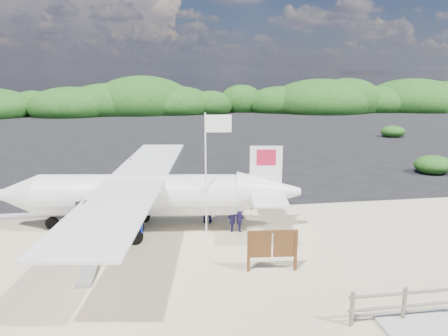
# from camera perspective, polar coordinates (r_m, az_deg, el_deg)

# --- Properties ---
(ground) EXTENTS (160.00, 160.00, 0.00)m
(ground) POSITION_cam_1_polar(r_m,az_deg,el_deg) (15.46, -1.06, -11.96)
(ground) COLOR beige
(asphalt_apron) EXTENTS (90.00, 50.00, 0.04)m
(asphalt_apron) POSITION_cam_1_polar(r_m,az_deg,el_deg) (44.39, -5.99, 4.77)
(asphalt_apron) COLOR #B2B2B2
(asphalt_apron) RESTS_ON ground
(vegetation_band) EXTENTS (124.00, 8.00, 4.40)m
(vegetation_band) POSITION_cam_1_polar(r_m,az_deg,el_deg) (69.20, -6.90, 7.84)
(vegetation_band) COLOR #B2B2B2
(vegetation_band) RESTS_ON ground
(baggage_cart) EXTENTS (3.01, 1.74, 1.50)m
(baggage_cart) POSITION_cam_1_polar(r_m,az_deg,el_deg) (17.17, -16.01, -9.83)
(baggage_cart) COLOR #0C19BC
(baggage_cart) RESTS_ON ground
(flagpole) EXTENTS (1.06, 0.53, 5.13)m
(flagpole) POSITION_cam_1_polar(r_m,az_deg,el_deg) (16.87, -2.52, -9.71)
(flagpole) COLOR white
(flagpole) RESTS_ON ground
(signboard) EXTENTS (1.84, 0.34, 1.51)m
(signboard) POSITION_cam_1_polar(r_m,az_deg,el_deg) (14.27, 6.82, -14.34)
(signboard) COLOR #593519
(signboard) RESTS_ON ground
(crew_a) EXTENTS (0.77, 0.59, 1.91)m
(crew_a) POSITION_cam_1_polar(r_m,az_deg,el_deg) (16.98, 1.66, -6.09)
(crew_a) COLOR #171246
(crew_a) RESTS_ON ground
(crew_b) EXTENTS (0.95, 0.77, 1.81)m
(crew_b) POSITION_cam_1_polar(r_m,az_deg,el_deg) (19.93, 4.00, -3.28)
(crew_b) COLOR #171246
(crew_b) RESTS_ON ground
(crew_c) EXTENTS (1.06, 0.61, 1.69)m
(crew_c) POSITION_cam_1_polar(r_m,az_deg,el_deg) (18.01, -2.35, -5.30)
(crew_c) COLOR #171246
(crew_c) RESTS_ON ground
(aircraft_large) EXTENTS (17.58, 17.58, 4.66)m
(aircraft_large) POSITION_cam_1_polar(r_m,az_deg,el_deg) (42.30, 20.29, 3.58)
(aircraft_large) COLOR #B2B2B2
(aircraft_large) RESTS_ON ground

